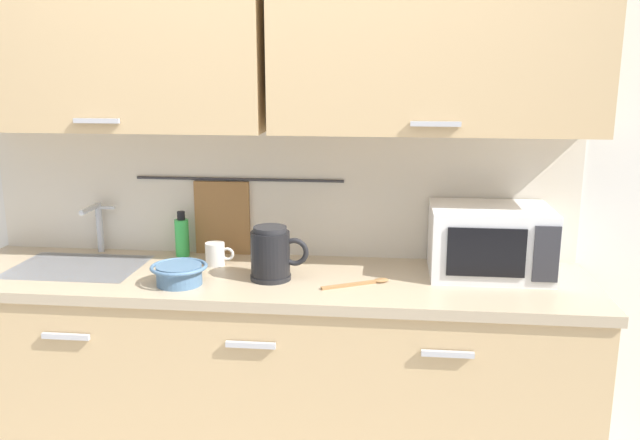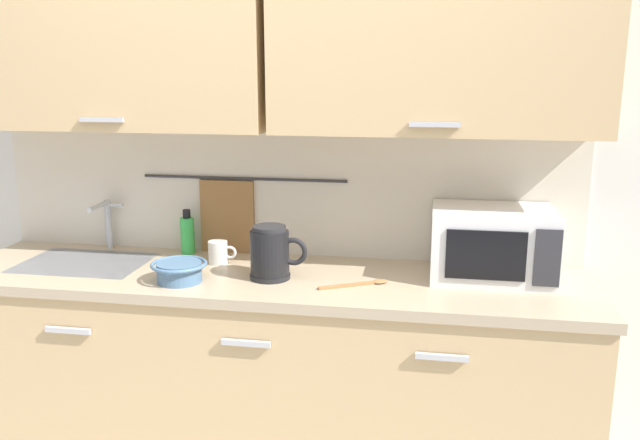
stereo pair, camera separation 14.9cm
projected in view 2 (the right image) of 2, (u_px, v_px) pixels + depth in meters
The scene contains 9 objects.
counter_unit at pixel (266, 376), 2.71m from camera, with size 2.53×0.64×0.90m.
back_wall_assembly at pixel (278, 111), 2.69m from camera, with size 3.70×0.41×2.50m.
sink_faucet at pixel (106, 218), 2.92m from camera, with size 0.09×0.17×0.22m.
microwave at pixel (492, 244), 2.54m from camera, with size 0.46×0.35×0.27m.
electric_kettle at pixel (271, 253), 2.53m from camera, with size 0.23×0.16×0.21m.
dish_soap_bottle at pixel (188, 234), 2.87m from camera, with size 0.06×0.06×0.20m.
mug_near_sink at pixel (219, 252), 2.73m from camera, with size 0.12×0.08×0.09m.
mixing_bowl at pixel (179, 270), 2.50m from camera, with size 0.21×0.21×0.08m.
wooden_spoon at pixel (362, 284), 2.47m from camera, with size 0.26×0.15×0.01m.
Camera 2 is at (0.63, -2.12, 1.70)m, focal length 36.99 mm.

